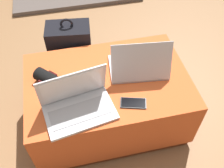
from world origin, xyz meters
name	(u,v)px	position (x,y,z in m)	size (l,w,h in m)	color
ground_plane	(108,118)	(0.00, 0.00, 0.00)	(14.00, 14.00, 0.00)	olive
ottoman	(108,100)	(0.00, 0.00, 0.21)	(1.00, 0.67, 0.43)	maroon
laptop_near	(77,103)	(-0.20, -0.18, 0.48)	(0.41, 0.29, 0.24)	silver
laptop_far	(139,66)	(0.20, 0.02, 0.48)	(0.38, 0.28, 0.24)	#B7B7BC
cell_phone	(133,103)	(0.10, -0.21, 0.43)	(0.16, 0.11, 0.01)	black
backpack	(71,53)	(-0.18, 0.48, 0.24)	(0.33, 0.27, 0.57)	black
wrist_brace	(48,79)	(-0.35, 0.05, 0.47)	(0.17, 0.17, 0.08)	black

